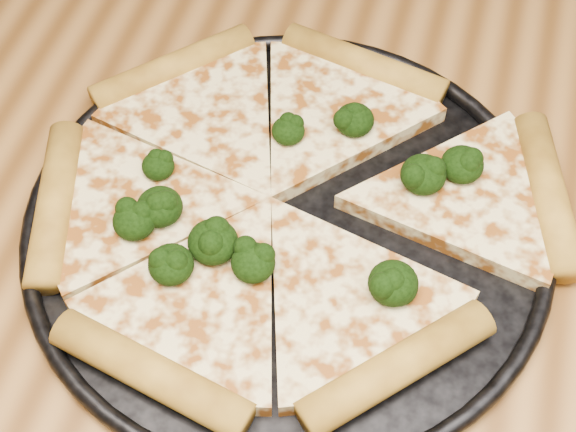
# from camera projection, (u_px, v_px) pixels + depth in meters

# --- Properties ---
(dining_table) EXTENTS (1.20, 0.90, 0.75)m
(dining_table) POSITION_uv_depth(u_px,v_px,m) (423.00, 356.00, 0.64)
(dining_table) COLOR olive
(dining_table) RESTS_ON ground
(pizza_pan) EXTENTS (0.37, 0.37, 0.02)m
(pizza_pan) POSITION_uv_depth(u_px,v_px,m) (288.00, 223.00, 0.59)
(pizza_pan) COLOR black
(pizza_pan) RESTS_ON dining_table
(pizza) EXTENTS (0.39, 0.35, 0.03)m
(pizza) POSITION_uv_depth(u_px,v_px,m) (282.00, 199.00, 0.59)
(pizza) COLOR beige
(pizza) RESTS_ON pizza_pan
(broccoli_florets) EXTENTS (0.23, 0.18, 0.03)m
(broccoli_florets) POSITION_uv_depth(u_px,v_px,m) (291.00, 214.00, 0.57)
(broccoli_florets) COLOR black
(broccoli_florets) RESTS_ON pizza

